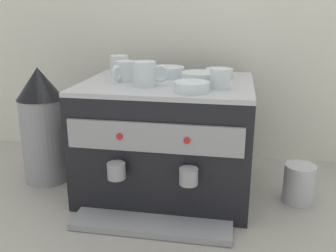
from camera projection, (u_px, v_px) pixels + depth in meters
ground_plane at (168, 187)px, 1.44m from camera, size 4.00×4.00×0.00m
tiled_backsplash_wall at (184, 20)px, 1.62m from camera, size 2.80×0.03×1.19m
espresso_machine at (168, 137)px, 1.38m from camera, size 0.58×0.59×0.40m
ceramic_cup_0 at (120, 65)px, 1.46m from camera, size 0.07×0.11×0.07m
ceramic_cup_1 at (146, 74)px, 1.23m from camera, size 0.12×0.07×0.08m
ceramic_cup_2 at (220, 78)px, 1.20m from camera, size 0.07×0.10×0.06m
ceramic_cup_3 at (125, 71)px, 1.32m from camera, size 0.07×0.10×0.07m
ceramic_bowl_0 at (168, 72)px, 1.40m from camera, size 0.12×0.12×0.04m
ceramic_bowl_1 at (219, 73)px, 1.39m from camera, size 0.10×0.10×0.03m
ceramic_bowl_2 at (192, 87)px, 1.16m from camera, size 0.11×0.11×0.03m
ceramic_bowl_3 at (200, 78)px, 1.30m from camera, size 0.13×0.13×0.03m
coffee_grinder at (43, 125)px, 1.44m from camera, size 0.17×0.17×0.44m
milk_pitcher at (299, 184)px, 1.31m from camera, size 0.11×0.11×0.14m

